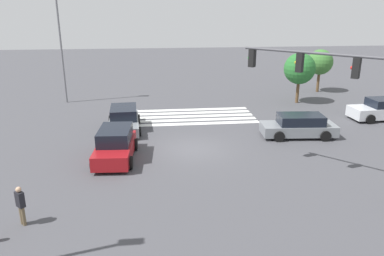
{
  "coord_description": "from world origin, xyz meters",
  "views": [
    {
      "loc": [
        2.24,
        20.37,
        8.02
      ],
      "look_at": [
        0.0,
        0.0,
        1.31
      ],
      "focal_mm": 35.0,
      "sensor_mm": 36.0,
      "label": 1
    }
  ],
  "objects": [
    {
      "name": "car_0",
      "position": [
        -14.58,
        -4.56,
        0.75
      ],
      "size": [
        4.49,
        2.26,
        1.57
      ],
      "rotation": [
        0.0,
        0.0,
        0.05
      ],
      "color": "silver",
      "rests_on": "ground_plane"
    },
    {
      "name": "crosswalk_markings",
      "position": [
        0.0,
        -6.86,
        0.0
      ],
      "size": [
        10.91,
        4.4,
        0.01
      ],
      "rotation": [
        0.0,
        0.0,
        1.57
      ],
      "color": "silver",
      "rests_on": "ground_plane"
    },
    {
      "name": "tree_corner_a",
      "position": [
        -13.92,
        -14.08,
        2.88
      ],
      "size": [
        2.4,
        2.4,
        4.1
      ],
      "color": "brown",
      "rests_on": "ground_plane"
    },
    {
      "name": "traffic_signal_mast",
      "position": [
        -5.76,
        5.76,
        4.75
      ],
      "size": [
        5.38,
        5.38,
        6.34
      ],
      "rotation": [
        0.0,
        0.0,
        -0.79
      ],
      "color": "#47474C",
      "rests_on": "ground_plane"
    },
    {
      "name": "tree_corner_b",
      "position": [
        -10.29,
        -10.09,
        2.95
      ],
      "size": [
        2.64,
        2.64,
        4.29
      ],
      "color": "brown",
      "rests_on": "ground_plane"
    },
    {
      "name": "street_light_pole_b",
      "position": [
        9.64,
        -12.39,
        5.62
      ],
      "size": [
        0.8,
        0.36,
        9.58
      ],
      "color": "slate",
      "rests_on": "ground_plane"
    },
    {
      "name": "car_2",
      "position": [
        4.32,
        0.95,
        0.81
      ],
      "size": [
        2.33,
        4.42,
        1.7
      ],
      "rotation": [
        0.0,
        0.0,
        1.51
      ],
      "color": "maroon",
      "rests_on": "ground_plane"
    },
    {
      "name": "ground_plane",
      "position": [
        0.0,
        0.0,
        0.0
      ],
      "size": [
        111.3,
        111.3,
        0.0
      ],
      "primitive_type": "plane",
      "color": "#47474C"
    },
    {
      "name": "car_4",
      "position": [
        4.18,
        -4.23,
        0.71
      ],
      "size": [
        2.35,
        4.8,
        1.51
      ],
      "rotation": [
        0.0,
        0.0,
        1.62
      ],
      "color": "gray",
      "rests_on": "ground_plane"
    },
    {
      "name": "pedestrian",
      "position": [
        7.32,
        7.19,
        0.89
      ],
      "size": [
        0.41,
        0.41,
        1.6
      ],
      "rotation": [
        0.0,
        0.0,
        -2.37
      ],
      "color": "brown",
      "rests_on": "ground_plane"
    },
    {
      "name": "car_3",
      "position": [
        -7.05,
        -1.49,
        0.71
      ],
      "size": [
        4.8,
        2.33,
        1.46
      ],
      "rotation": [
        0.0,
        0.0,
        -0.08
      ],
      "color": "gray",
      "rests_on": "ground_plane"
    }
  ]
}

